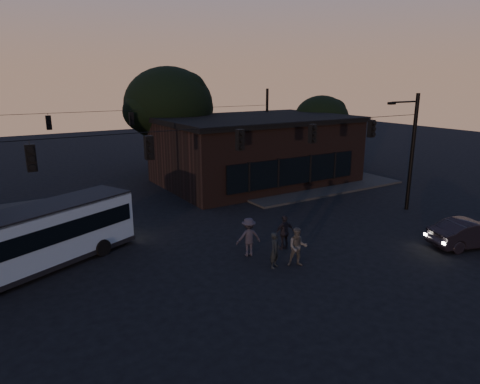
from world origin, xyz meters
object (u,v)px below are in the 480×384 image
pedestrian_d (249,237)px  bus (28,239)px  car (471,233)px  pedestrian_c (285,232)px  building (255,149)px  pedestrian_b (298,247)px  pedestrian_a (275,250)px

pedestrian_d → bus: bearing=-7.9°
car → pedestrian_c: bearing=75.8°
building → pedestrian_c: size_ratio=8.62×
bus → pedestrian_b: bus is taller
pedestrian_b → pedestrian_d: bearing=150.4°
pedestrian_a → pedestrian_d: (-0.26, 1.78, 0.12)m
bus → pedestrian_c: bearing=-42.9°
building → pedestrian_b: (-7.80, -15.02, -1.79)m
pedestrian_c → bus: bearing=-12.9°
bus → car: 21.32m
car → pedestrian_b: pedestrian_b is taller
bus → car: bearing=-47.8°
car → pedestrian_a: pedestrian_a is taller
pedestrian_b → pedestrian_d: size_ratio=0.96×
pedestrian_a → pedestrian_c: bearing=13.1°
pedestrian_a → bus: bearing=122.8°
pedestrian_a → pedestrian_c: size_ratio=0.94×
pedestrian_b → bus: bearing=-178.0°
bus → pedestrian_c: bus is taller
bus → pedestrian_a: size_ratio=6.07×
bus → pedestrian_a: bus is taller
bus → car: bus is taller
car → pedestrian_a: size_ratio=2.59×
pedestrian_a → pedestrian_b: 1.07m
building → car: 18.03m
car → pedestrian_a: bearing=87.6°
building → pedestrian_a: bearing=-121.0°
pedestrian_a → pedestrian_d: pedestrian_d is taller
bus → pedestrian_b: bearing=-52.7°
bus → pedestrian_b: (10.47, -5.73, -0.67)m
bus → pedestrian_c: (11.20, -3.83, -0.70)m
pedestrian_b → building: bearing=93.3°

